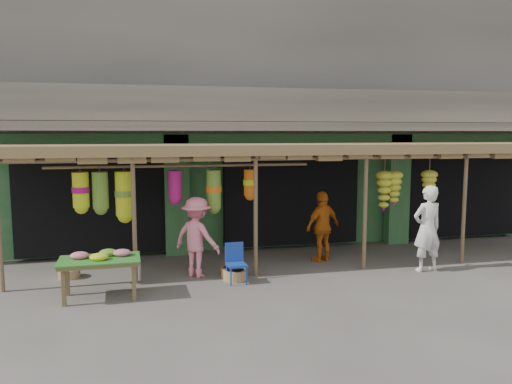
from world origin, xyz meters
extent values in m
plane|color=#514C47|center=(0.00, 0.00, 0.00)|extent=(80.00, 80.00, 0.00)
cube|color=gray|center=(0.00, 5.00, 5.00)|extent=(16.00, 6.00, 4.00)
cube|color=#2D6033|center=(0.00, 5.15, 1.50)|extent=(16.00, 5.70, 3.00)
cube|color=gray|center=(0.00, 1.65, 3.20)|extent=(16.00, 0.90, 0.22)
cube|color=gray|center=(0.00, 1.25, 3.70)|extent=(16.00, 0.10, 0.80)
cube|color=#2D6033|center=(0.00, 2.05, 2.85)|extent=(16.00, 0.35, 0.35)
cube|color=yellow|center=(-5.00, 1.97, 2.75)|extent=(1.70, 0.06, 0.55)
cube|color=#B21414|center=(-5.00, 1.93, 2.75)|extent=(1.30, 0.02, 0.30)
cube|color=black|center=(-5.00, 3.00, 1.35)|extent=(3.60, 2.00, 2.50)
cube|color=black|center=(0.00, 3.00, 1.35)|extent=(3.60, 2.00, 2.50)
cube|color=black|center=(5.00, 3.00, 1.35)|extent=(3.60, 2.00, 2.50)
cube|color=#2D6033|center=(-3.00, 2.05, 1.50)|extent=(0.60, 0.35, 3.00)
cube|color=#2D6033|center=(3.00, 2.05, 1.50)|extent=(0.60, 0.35, 3.00)
cylinder|color=brown|center=(-4.00, -0.20, 1.30)|extent=(0.09, 0.09, 2.60)
cylinder|color=brown|center=(-1.50, -0.20, 1.30)|extent=(0.09, 0.09, 2.60)
cylinder|color=brown|center=(1.00, -0.20, 1.30)|extent=(0.09, 0.09, 2.60)
cylinder|color=brown|center=(3.50, -0.20, 1.30)|extent=(0.09, 0.09, 2.60)
cylinder|color=brown|center=(-0.25, -0.20, 2.50)|extent=(12.90, 0.08, 0.08)
cylinder|color=brown|center=(-3.00, 0.20, 2.35)|extent=(5.50, 0.06, 0.06)
cube|color=brown|center=(0.00, 0.90, 2.68)|extent=(14.00, 2.70, 0.22)
cube|color=brown|center=(-5.22, -1.32, 0.32)|extent=(0.07, 0.07, 0.64)
cube|color=brown|center=(-4.01, -1.28, 0.32)|extent=(0.07, 0.07, 0.64)
cube|color=brown|center=(-5.24, -0.72, 0.32)|extent=(0.07, 0.07, 0.64)
cube|color=brown|center=(-4.03, -0.68, 0.32)|extent=(0.07, 0.07, 0.64)
cube|color=brown|center=(-4.63, -1.00, 0.68)|extent=(1.43, 0.85, 0.06)
cube|color=#26661E|center=(-4.63, -1.00, 0.73)|extent=(1.48, 0.90, 0.03)
ellipsoid|color=#D66B8A|center=(-4.98, -0.91, 0.80)|extent=(0.34, 0.28, 0.14)
ellipsoid|color=yellow|center=(-4.62, -1.10, 0.80)|extent=(0.34, 0.28, 0.14)
ellipsoid|color=#D66B8A|center=(-4.23, -0.87, 0.80)|extent=(0.34, 0.28, 0.14)
ellipsoid|color=olive|center=(-4.48, -0.80, 0.80)|extent=(0.34, 0.28, 0.14)
cylinder|color=#183B9F|center=(-2.15, -0.83, 0.18)|extent=(0.03, 0.03, 0.36)
cylinder|color=#183B9F|center=(-1.82, -0.81, 0.18)|extent=(0.03, 0.03, 0.36)
cylinder|color=#183B9F|center=(-2.18, -0.51, 0.18)|extent=(0.03, 0.03, 0.36)
cylinder|color=#183B9F|center=(-1.85, -0.48, 0.18)|extent=(0.03, 0.03, 0.36)
cube|color=#183B9F|center=(-2.00, -0.66, 0.38)|extent=(0.41, 0.41, 0.05)
cube|color=#183B9F|center=(-2.01, -0.47, 0.60)|extent=(0.38, 0.07, 0.41)
cylinder|color=brown|center=(-5.38, 0.51, 0.09)|extent=(0.57, 0.57, 0.19)
cylinder|color=#987144|center=(-2.00, -0.21, 0.10)|extent=(0.56, 0.56, 0.20)
cylinder|color=#A8754E|center=(-2.00, -0.43, 0.11)|extent=(0.58, 0.58, 0.22)
imported|color=silver|center=(2.26, -0.69, 0.95)|extent=(0.74, 0.53, 1.90)
imported|color=#C65E12|center=(0.32, 0.62, 0.84)|extent=(1.06, 0.77, 1.68)
imported|color=pink|center=(-2.73, 0.01, 0.85)|extent=(1.24, 1.21, 1.70)
camera|label=1|loc=(-3.80, -10.35, 3.05)|focal=35.00mm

